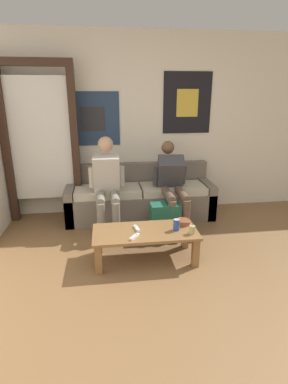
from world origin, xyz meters
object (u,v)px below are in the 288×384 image
at_px(person_seated_adult, 107,182).
at_px(drink_can_blue, 176,225).
at_px(ceramic_bowl, 183,222).
at_px(person_seated_teen, 172,182).
at_px(game_controller_near_right, 135,237).
at_px(backpack, 165,220).
at_px(pillar_candle, 192,230).
at_px(coffee_table, 145,236).
at_px(couch, 140,199).
at_px(game_controller_near_left, 137,228).

distance_m(person_seated_adult, drink_can_blue, 1.16).
relative_size(person_seated_adult, ceramic_bowl, 7.49).
height_order(person_seated_teen, game_controller_near_right, person_seated_teen).
relative_size(person_seated_teen, game_controller_near_right, 8.19).
relative_size(backpack, game_controller_near_right, 3.18).
bearing_deg(backpack, drink_can_blue, -89.33).
bearing_deg(ceramic_bowl, game_controller_near_right, -156.08).
xyz_separation_m(ceramic_bowl, game_controller_near_right, (-0.57, -0.25, -0.02)).
relative_size(ceramic_bowl, pillar_candle, 1.60).
relative_size(coffee_table, game_controller_near_right, 8.29).
distance_m(person_seated_adult, person_seated_teen, 0.87).
relative_size(person_seated_teen, backpack, 2.57).
relative_size(person_seated_adult, backpack, 2.83).
bearing_deg(game_controller_near_right, couch, 80.79).
bearing_deg(game_controller_near_left, coffee_table, -28.39).
height_order(coffee_table, drink_can_blue, drink_can_blue).
bearing_deg(backpack, coffee_table, -120.59).
bearing_deg(coffee_table, game_controller_near_left, 151.61).
bearing_deg(pillar_candle, ceramic_bowl, 97.05).
bearing_deg(drink_can_blue, pillar_candle, -36.53).
height_order(person_seated_teen, drink_can_blue, person_seated_teen).
xyz_separation_m(couch, game_controller_near_left, (-0.18, -1.17, 0.08)).
relative_size(coffee_table, backpack, 2.61).
distance_m(couch, game_controller_near_left, 1.18).
bearing_deg(ceramic_bowl, couch, 107.75).
distance_m(backpack, ceramic_bowl, 0.49).
xyz_separation_m(couch, pillar_candle, (0.38, -1.34, 0.11)).
height_order(backpack, ceramic_bowl, backpack).
bearing_deg(couch, coffee_table, -94.36).
bearing_deg(game_controller_near_left, game_controller_near_right, -102.65).
height_order(coffee_table, person_seated_adult, person_seated_adult).
distance_m(drink_can_blue, game_controller_near_right, 0.48).
bearing_deg(person_seated_teen, game_controller_near_left, -123.63).
height_order(ceramic_bowl, game_controller_near_left, ceramic_bowl).
distance_m(person_seated_adult, backpack, 0.89).
height_order(person_seated_adult, game_controller_near_left, person_seated_adult).
relative_size(couch, drink_can_blue, 16.82).
bearing_deg(drink_can_blue, game_controller_near_left, 170.28).
bearing_deg(couch, person_seated_teen, -36.70).
distance_m(coffee_table, game_controller_near_left, 0.12).
bearing_deg(pillar_candle, coffee_table, 164.52).
height_order(person_seated_adult, backpack, person_seated_adult).
distance_m(coffee_table, drink_can_blue, 0.35).
bearing_deg(ceramic_bowl, coffee_table, -166.07).
height_order(coffee_table, backpack, backpack).
bearing_deg(pillar_candle, game_controller_near_left, 162.42).
bearing_deg(person_seated_teen, ceramic_bowl, -93.38).
distance_m(person_seated_teen, backpack, 0.56).
distance_m(couch, ceramic_bowl, 1.16).
bearing_deg(game_controller_near_left, drink_can_blue, -9.72).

